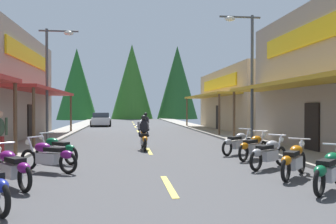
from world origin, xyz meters
name	(u,v)px	position (x,y,z in m)	size (l,w,h in m)	color
ground	(141,137)	(0.00, 22.69, -0.05)	(9.40, 75.38, 0.10)	#424244
sidewalk_left	(51,137)	(-5.72, 22.69, 0.06)	(2.04, 75.38, 0.12)	gray
sidewalk_right	(226,135)	(5.72, 22.69, 0.06)	(2.04, 75.38, 0.12)	gray
centerline_dashes	(140,135)	(0.00, 24.43, 0.01)	(0.16, 46.89, 0.01)	#E0C64C
storefront_right_far	(269,100)	(11.15, 28.30, 2.53)	(10.72, 13.96, 5.05)	tan
streetlamp_left	(53,69)	(-4.80, 18.68, 3.94)	(2.02, 0.30, 6.03)	#474C51
streetlamp_right	(246,62)	(4.81, 16.09, 4.13)	(2.02, 0.30, 6.39)	#474C51
motorcycle_parked_right_1	(329,170)	(3.56, 7.06, 0.49)	(1.64, 1.53, 1.04)	black
motorcycle_parked_right_2	(294,160)	(3.49, 8.61, 0.49)	(1.51, 1.65, 1.04)	black
motorcycle_parked_right_3	(268,153)	(3.40, 10.09, 0.49)	(1.76, 1.37, 1.04)	black
motorcycle_parked_right_4	(253,146)	(3.62, 11.97, 0.49)	(1.67, 1.49, 1.04)	black
motorcycle_parked_right_5	(238,142)	(3.50, 13.41, 0.49)	(1.76, 1.39, 1.04)	black
motorcycle_parked_left_2	(11,167)	(-3.72, 8.30, 0.49)	(1.43, 1.73, 1.04)	black
motorcycle_parked_left_3	(49,156)	(-3.28, 10.28, 0.49)	(1.89, 1.19, 1.04)	black
motorcycle_parked_left_4	(56,149)	(-3.37, 11.98, 0.49)	(1.69, 1.46, 1.04)	black
rider_cruising_lead	(144,135)	(-0.21, 15.46, 0.66)	(0.60, 2.14, 1.57)	black
rider_cruising_trailing	(146,126)	(0.38, 24.03, 0.66)	(0.60, 2.14, 1.57)	black
parked_car_curbside	(101,119)	(-3.50, 36.84, 0.69)	(2.18, 4.36, 1.40)	silver
treeline_backdrop	(134,85)	(0.49, 60.30, 5.89)	(23.53, 10.26, 12.99)	#305423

